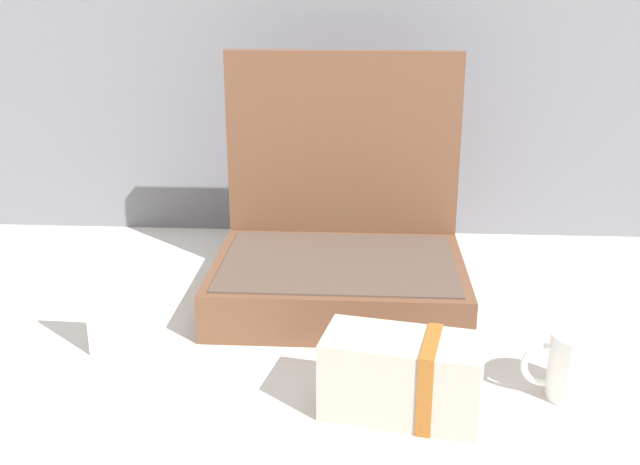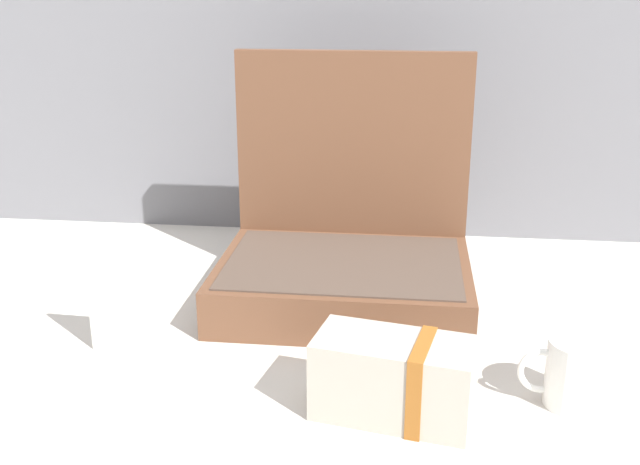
{
  "view_description": "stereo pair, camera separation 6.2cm",
  "coord_description": "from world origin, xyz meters",
  "px_view_note": "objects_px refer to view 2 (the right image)",
  "views": [
    {
      "loc": [
        0.09,
        -1.1,
        0.56
      ],
      "look_at": [
        0.02,
        -0.02,
        0.19
      ],
      "focal_mm": 42.28,
      "sensor_mm": 36.0,
      "label": 1
    },
    {
      "loc": [
        0.15,
        -1.1,
        0.56
      ],
      "look_at": [
        0.02,
        -0.02,
        0.19
      ],
      "focal_mm": 42.28,
      "sensor_mm": 36.0,
      "label": 2
    }
  ],
  "objects_px": {
    "coffee_mug": "(575,373)",
    "info_card_left": "(120,303)",
    "cream_toiletry_bag": "(396,378)",
    "open_suitcase": "(346,250)"
  },
  "relations": [
    {
      "from": "open_suitcase",
      "to": "info_card_left",
      "type": "distance_m",
      "value": 0.42
    },
    {
      "from": "coffee_mug",
      "to": "info_card_left",
      "type": "xyz_separation_m",
      "value": [
        -0.67,
        0.07,
        0.04
      ]
    },
    {
      "from": "info_card_left",
      "to": "coffee_mug",
      "type": "bearing_deg",
      "value": -3.62
    },
    {
      "from": "open_suitcase",
      "to": "coffee_mug",
      "type": "height_order",
      "value": "open_suitcase"
    },
    {
      "from": "cream_toiletry_bag",
      "to": "coffee_mug",
      "type": "height_order",
      "value": "cream_toiletry_bag"
    },
    {
      "from": "open_suitcase",
      "to": "coffee_mug",
      "type": "distance_m",
      "value": 0.48
    },
    {
      "from": "cream_toiletry_bag",
      "to": "info_card_left",
      "type": "bearing_deg",
      "value": 163.09
    },
    {
      "from": "cream_toiletry_bag",
      "to": "info_card_left",
      "type": "height_order",
      "value": "info_card_left"
    },
    {
      "from": "coffee_mug",
      "to": "info_card_left",
      "type": "height_order",
      "value": "info_card_left"
    },
    {
      "from": "open_suitcase",
      "to": "info_card_left",
      "type": "relative_size",
      "value": 2.65
    }
  ]
}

